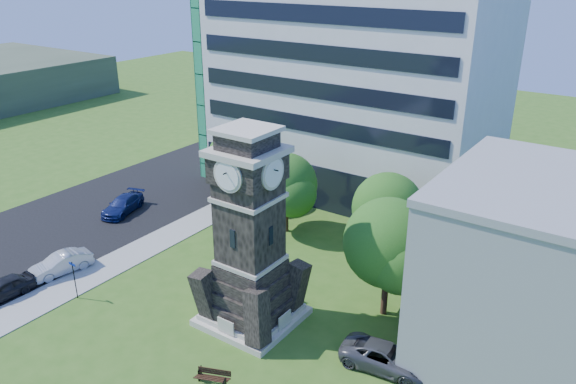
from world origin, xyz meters
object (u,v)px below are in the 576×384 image
Objects in this scene: car_street_north at (123,205)px; street_sign at (74,276)px; car_street_south at (3,288)px; car_street_mid at (61,264)px; park_bench at (213,377)px; car_east_lot at (386,357)px; clock_tower at (250,243)px.

car_street_north is 13.60m from street_sign.
street_sign is at bearing 38.35° from car_street_south.
car_street_mid is 2.39× the size of park_bench.
car_east_lot is at bearing 20.02° from car_street_mid.
car_street_south is 0.80× the size of car_east_lot.
car_east_lot reaches higher than park_bench.
clock_tower is at bearing 87.43° from car_east_lot.
car_street_mid is at bearing -81.20° from car_street_north.
car_street_south is 0.83× the size of car_street_north.
car_street_south is at bearing 102.12° from car_east_lot.
car_street_north is (-4.27, 13.46, 0.02)m from car_street_south.
car_street_mid reaches higher than car_street_south.
car_street_mid is 0.89× the size of car_street_north.
car_east_lot is (23.61, 8.00, 0.01)m from car_street_south.
car_street_north is at bearing 72.31° from car_east_lot.
car_street_north reaches higher than park_bench.
clock_tower is 6.79× the size of park_bench.
car_street_mid is 0.86× the size of car_east_lot.
street_sign is at bearing -69.92° from car_street_north.
car_street_mid is at bearing -167.26° from clock_tower.
park_bench is at bearing -2.98° from street_sign.
clock_tower reaches higher than park_bench.
street_sign reaches higher than car_street_south.
clock_tower is 4.55× the size of street_sign.
street_sign is at bearing 153.44° from park_bench.
car_street_south is 24.93m from car_east_lot.
car_street_north is at bearing 111.91° from car_street_south.
car_street_mid is (-14.53, -3.29, -4.57)m from clock_tower.
street_sign reaches higher than car_street_mid.
car_street_south is 0.93× the size of car_street_mid.
car_street_north is 1.80× the size of street_sign.
car_street_mid is at bearing 149.63° from park_bench.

